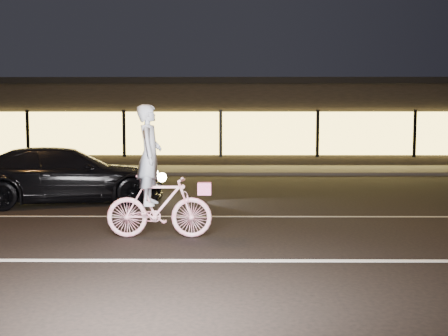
{
  "coord_description": "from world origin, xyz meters",
  "views": [
    {
      "loc": [
        0.32,
        -8.4,
        1.88
      ],
      "look_at": [
        0.25,
        0.6,
        1.14
      ],
      "focal_mm": 40.0,
      "sensor_mm": 36.0,
      "label": 1
    }
  ],
  "objects": [
    {
      "name": "storefront",
      "position": [
        0.0,
        18.97,
        2.15
      ],
      "size": [
        25.4,
        8.42,
        4.2
      ],
      "color": "black",
      "rests_on": "ground"
    },
    {
      "name": "ground",
      "position": [
        0.0,
        0.0,
        0.0
      ],
      "size": [
        90.0,
        90.0,
        0.0
      ],
      "primitive_type": "plane",
      "color": "black",
      "rests_on": "ground"
    },
    {
      "name": "sedan",
      "position": [
        -3.7,
        3.87,
        0.7
      ],
      "size": [
        5.16,
        3.3,
        1.39
      ],
      "rotation": [
        0.0,
        0.0,
        1.87
      ],
      "color": "black",
      "rests_on": "ground"
    },
    {
      "name": "sidewalk",
      "position": [
        0.0,
        13.0,
        0.06
      ],
      "size": [
        30.0,
        4.0,
        0.12
      ],
      "primitive_type": "cube",
      "color": "#383533",
      "rests_on": "ground"
    },
    {
      "name": "lane_stripe_far",
      "position": [
        0.0,
        2.0,
        0.0
      ],
      "size": [
        60.0,
        0.1,
        0.01
      ],
      "primitive_type": "cube",
      "color": "gray",
      "rests_on": "ground"
    },
    {
      "name": "lane_stripe_near",
      "position": [
        0.0,
        -1.5,
        0.0
      ],
      "size": [
        60.0,
        0.12,
        0.01
      ],
      "primitive_type": "cube",
      "color": "silver",
      "rests_on": "ground"
    },
    {
      "name": "cyclist",
      "position": [
        -0.89,
        -0.02,
        0.8
      ],
      "size": [
        1.8,
        0.62,
        2.26
      ],
      "rotation": [
        0.0,
        0.0,
        1.57
      ],
      "color": "#EA4170",
      "rests_on": "ground"
    }
  ]
}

